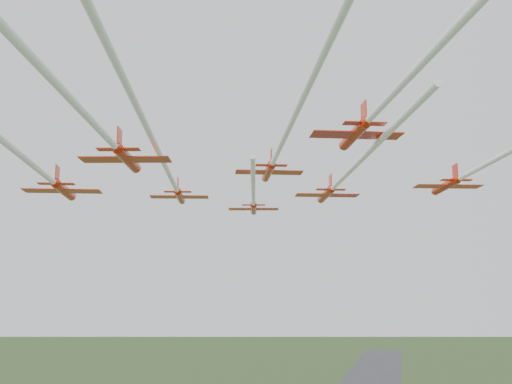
% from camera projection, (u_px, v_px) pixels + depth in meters
% --- Properties ---
extents(jet_lead, '(12.44, 41.23, 2.41)m').
position_uv_depth(jet_lead, '(253.00, 200.00, 95.28)').
color(jet_lead, red).
extents(jet_row2_left, '(19.19, 61.84, 2.39)m').
position_uv_depth(jet_row2_left, '(167.00, 170.00, 71.27)').
color(jet_row2_left, red).
extents(jet_row2_right, '(18.56, 52.43, 2.76)m').
position_uv_depth(jet_row2_right, '(343.00, 178.00, 82.18)').
color(jet_row2_right, red).
extents(jet_row3_left, '(16.91, 45.78, 2.65)m').
position_uv_depth(jet_row3_left, '(42.00, 172.00, 64.71)').
color(jet_row3_left, red).
extents(jet_row3_mid, '(22.93, 65.32, 2.52)m').
position_uv_depth(jet_row3_mid, '(287.00, 131.00, 62.03)').
color(jet_row3_mid, red).
extents(jet_row3_right, '(17.51, 52.44, 2.36)m').
position_uv_depth(jet_row3_right, '(494.00, 160.00, 63.04)').
color(jet_row3_right, red).
extents(jet_row4_left, '(14.23, 51.77, 2.53)m').
position_uv_depth(jet_row4_left, '(92.00, 121.00, 48.40)').
color(jet_row4_left, red).
extents(jet_row4_right, '(18.81, 48.38, 2.71)m').
position_uv_depth(jet_row4_right, '(388.00, 99.00, 53.08)').
color(jet_row4_right, red).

